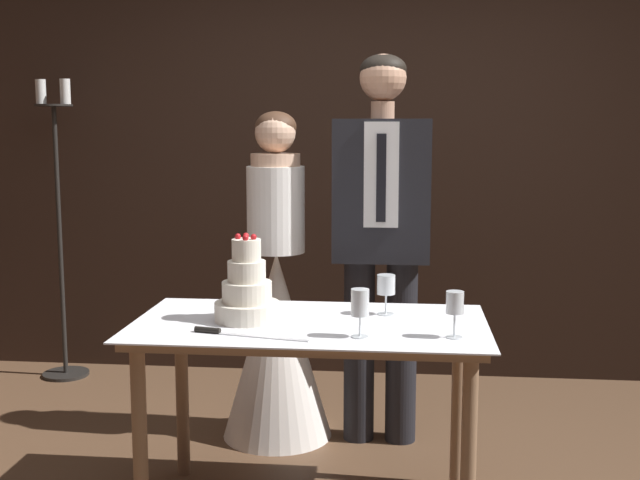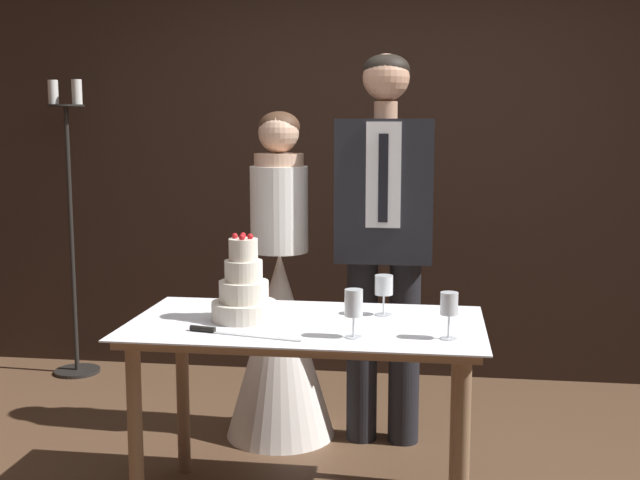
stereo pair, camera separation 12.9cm
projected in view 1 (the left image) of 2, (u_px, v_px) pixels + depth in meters
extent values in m
cube|color=black|center=(374.00, 164.00, 4.91)|extent=(5.37, 0.12, 2.61)
cylinder|color=#8E6B4C|center=(140.00, 445.00, 2.96)|extent=(0.06, 0.06, 0.74)
cylinder|color=#8E6B4C|center=(468.00, 459.00, 2.84)|extent=(0.06, 0.06, 0.74)
cylinder|color=#8E6B4C|center=(182.00, 394.00, 3.52)|extent=(0.06, 0.06, 0.74)
cylinder|color=#8E6B4C|center=(458.00, 404.00, 3.40)|extent=(0.06, 0.06, 0.74)
cube|color=#8E6B4C|center=(310.00, 328.00, 3.12)|extent=(1.32, 0.69, 0.03)
cube|color=white|center=(310.00, 323.00, 3.12)|extent=(1.38, 0.75, 0.01)
cylinder|color=silver|center=(247.00, 311.00, 3.14)|extent=(0.26, 0.26, 0.07)
cylinder|color=silver|center=(247.00, 292.00, 3.13)|extent=(0.20, 0.20, 0.08)
cylinder|color=silver|center=(247.00, 271.00, 3.12)|extent=(0.15, 0.15, 0.08)
cylinder|color=silver|center=(246.00, 250.00, 3.11)|extent=(0.11, 0.11, 0.09)
sphere|color=red|center=(254.00, 237.00, 3.09)|extent=(0.02, 0.02, 0.02)
sphere|color=red|center=(246.00, 236.00, 3.13)|extent=(0.02, 0.02, 0.02)
sphere|color=red|center=(238.00, 236.00, 3.11)|extent=(0.02, 0.02, 0.02)
sphere|color=red|center=(245.00, 238.00, 3.07)|extent=(0.02, 0.02, 0.02)
cube|color=silver|center=(264.00, 337.00, 2.89)|extent=(0.34, 0.09, 0.00)
cylinder|color=black|center=(208.00, 330.00, 2.96)|extent=(0.10, 0.04, 0.02)
cylinder|color=silver|center=(454.00, 337.00, 2.89)|extent=(0.06, 0.06, 0.00)
cylinder|color=silver|center=(454.00, 325.00, 2.89)|extent=(0.01, 0.01, 0.09)
cylinder|color=silver|center=(455.00, 302.00, 2.87)|extent=(0.06, 0.06, 0.08)
cylinder|color=silver|center=(386.00, 314.00, 3.25)|extent=(0.07, 0.07, 0.00)
cylinder|color=silver|center=(386.00, 304.00, 3.24)|extent=(0.01, 0.01, 0.08)
cylinder|color=silver|center=(386.00, 284.00, 3.23)|extent=(0.07, 0.07, 0.08)
cylinder|color=silver|center=(360.00, 337.00, 2.90)|extent=(0.06, 0.06, 0.00)
cylinder|color=silver|center=(360.00, 326.00, 2.90)|extent=(0.01, 0.01, 0.08)
cylinder|color=silver|center=(360.00, 302.00, 2.88)|extent=(0.07, 0.07, 0.10)
cylinder|color=maroon|center=(360.00, 310.00, 2.89)|extent=(0.05, 0.05, 0.04)
cone|color=white|center=(277.00, 345.00, 3.95)|extent=(0.54, 0.54, 0.93)
cylinder|color=white|center=(276.00, 210.00, 3.86)|extent=(0.28, 0.28, 0.42)
cylinder|color=#DBAD8E|center=(275.00, 160.00, 3.83)|extent=(0.24, 0.24, 0.06)
sphere|color=#DBAD8E|center=(275.00, 133.00, 3.81)|extent=(0.20, 0.20, 0.20)
ellipsoid|color=#472D1E|center=(276.00, 127.00, 3.82)|extent=(0.20, 0.20, 0.15)
cylinder|color=black|center=(359.00, 350.00, 3.92)|extent=(0.15, 0.15, 0.90)
cylinder|color=black|center=(401.00, 352.00, 3.89)|extent=(0.15, 0.15, 0.90)
cube|color=black|center=(382.00, 191.00, 3.79)|extent=(0.46, 0.24, 0.67)
cube|color=white|center=(381.00, 175.00, 3.66)|extent=(0.16, 0.01, 0.48)
cube|color=black|center=(381.00, 178.00, 3.66)|extent=(0.04, 0.01, 0.40)
cylinder|color=tan|center=(383.00, 110.00, 3.74)|extent=(0.11, 0.11, 0.08)
sphere|color=tan|center=(383.00, 78.00, 3.72)|extent=(0.22, 0.22, 0.22)
ellipsoid|color=black|center=(383.00, 69.00, 3.73)|extent=(0.22, 0.22, 0.14)
cylinder|color=black|center=(66.00, 374.00, 4.97)|extent=(0.28, 0.28, 0.02)
cylinder|color=black|center=(60.00, 242.00, 4.86)|extent=(0.03, 0.03, 1.63)
cylinder|color=black|center=(54.00, 105.00, 4.74)|extent=(0.22, 0.22, 0.01)
cylinder|color=white|center=(41.00, 92.00, 4.74)|extent=(0.06, 0.06, 0.15)
cylinder|color=white|center=(65.00, 92.00, 4.72)|extent=(0.06, 0.06, 0.15)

